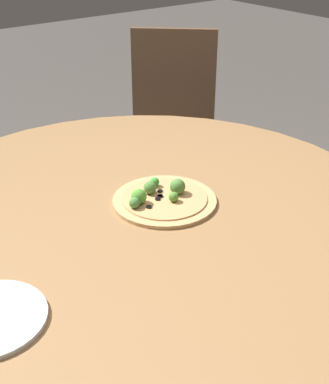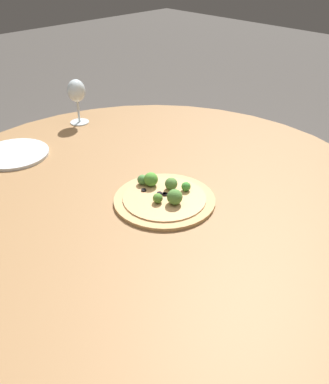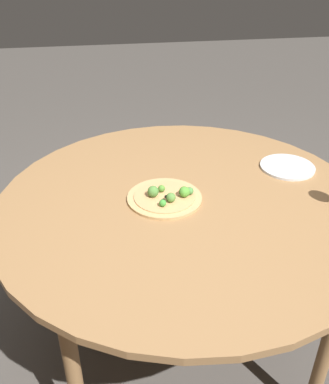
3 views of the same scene
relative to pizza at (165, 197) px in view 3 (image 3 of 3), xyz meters
name	(u,v)px [view 3 (image 3 of 3)]	position (x,y,z in m)	size (l,w,h in m)	color
ground_plane	(180,341)	(0.07, -0.01, -0.79)	(12.00, 12.00, 0.00)	#4C4742
dining_table	(183,214)	(0.07, -0.01, -0.08)	(1.36, 1.36, 0.78)	olive
pizza	(165,197)	(0.00, 0.00, 0.00)	(0.27, 0.27, 0.06)	tan
plate_near	(287,167)	(0.53, 0.16, -0.01)	(0.22, 0.22, 0.01)	silver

